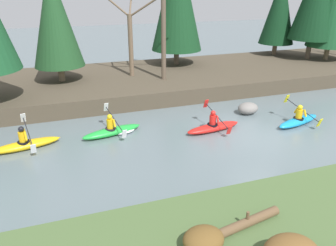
{
  "coord_description": "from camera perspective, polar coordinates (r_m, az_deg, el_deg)",
  "views": [
    {
      "loc": [
        -8.14,
        -10.87,
        6.22
      ],
      "look_at": [
        -3.86,
        1.73,
        0.55
      ],
      "focal_mm": 35.0,
      "sensor_mm": 36.0,
      "label": 1
    }
  ],
  "objects": [
    {
      "name": "kayaker_trailing",
      "position": [
        14.78,
        -9.35,
        -1.29
      ],
      "size": [
        2.78,
        2.05,
        1.2
      ],
      "rotation": [
        0.0,
        0.0,
        0.23
      ],
      "color": "green",
      "rests_on": "ground"
    },
    {
      "name": "shrub_clump_nearest",
      "position": [
        7.87,
        6.2,
        -19.53
      ],
      "size": [
        0.96,
        0.8,
        0.52
      ],
      "color": "brown",
      "rests_on": "riverbank_near"
    },
    {
      "name": "conifer_tree_centre",
      "position": [
        28.3,
        18.88,
        18.44
      ],
      "size": [
        2.72,
        2.72,
        6.34
      ],
      "color": "brown",
      "rests_on": "riverbank_far"
    },
    {
      "name": "kayaker_lead",
      "position": [
        16.84,
        21.84,
        0.48
      ],
      "size": [
        2.77,
        2.04,
        1.2
      ],
      "rotation": [
        0.0,
        0.0,
        0.27
      ],
      "color": "#1993D6",
      "rests_on": "ground"
    },
    {
      "name": "riverbank_far",
      "position": [
        22.33,
        3.34,
        8.04
      ],
      "size": [
        44.0,
        8.29,
        0.89
      ],
      "color": "#4C4233",
      "rests_on": "ground"
    },
    {
      "name": "conifer_tree_left",
      "position": [
        20.07,
        -19.21,
        17.0
      ],
      "size": [
        2.86,
        2.86,
        6.37
      ],
      "color": "#7A664C",
      "rests_on": "riverbank_far"
    },
    {
      "name": "kayaker_middle",
      "position": [
        15.08,
        7.96,
        -0.59
      ],
      "size": [
        2.8,
        2.07,
        1.2
      ],
      "rotation": [
        0.0,
        0.0,
        0.14
      ],
      "color": "red",
      "rests_on": "ground"
    },
    {
      "name": "bare_tree_mid_upstream",
      "position": [
        20.59,
        -6.53,
        14.51
      ],
      "size": [
        2.75,
        2.71,
        4.91
      ],
      "color": "brown",
      "rests_on": "riverbank_far"
    },
    {
      "name": "ground_plane",
      "position": [
        14.94,
        16.4,
        -2.53
      ],
      "size": [
        90.0,
        90.0,
        0.0
      ],
      "primitive_type": "plane",
      "color": "slate"
    },
    {
      "name": "bare_tree_mid_downstream",
      "position": [
        19.5,
        -0.78,
        18.46
      ],
      "size": [
        4.37,
        4.32,
        8.0
      ],
      "color": "brown",
      "rests_on": "riverbank_far"
    },
    {
      "name": "driftwood_log",
      "position": [
        8.59,
        12.56,
        -16.97
      ],
      "size": [
        2.39,
        0.67,
        0.44
      ],
      "rotation": [
        0.0,
        0.0,
        0.18
      ],
      "color": "brown",
      "rests_on": "riverbank_near"
    },
    {
      "name": "kayaker_far_back",
      "position": [
        14.54,
        -23.51,
        -3.34
      ],
      "size": [
        2.79,
        2.06,
        1.2
      ],
      "rotation": [
        0.0,
        0.0,
        0.2
      ],
      "color": "yellow",
      "rests_on": "ground"
    },
    {
      "name": "boulder_midstream",
      "position": [
        17.38,
        13.75,
        2.5
      ],
      "size": [
        1.07,
        0.84,
        0.61
      ],
      "color": "gray",
      "rests_on": "ground"
    }
  ]
}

